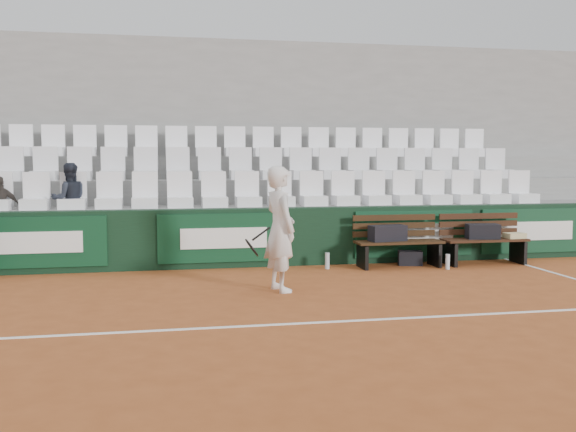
% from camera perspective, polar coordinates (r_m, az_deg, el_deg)
% --- Properties ---
extents(ground, '(80.00, 80.00, 0.00)m').
position_cam_1_polar(ground, '(7.22, -1.15, -9.66)').
color(ground, '#A15024').
rests_on(ground, ground).
extents(court_baseline, '(18.00, 0.06, 0.01)m').
position_cam_1_polar(court_baseline, '(7.22, -1.15, -9.63)').
color(court_baseline, white).
rests_on(court_baseline, ground).
extents(back_barrier, '(18.00, 0.34, 1.00)m').
position_cam_1_polar(back_barrier, '(11.02, -4.41, -1.92)').
color(back_barrier, black).
rests_on(back_barrier, ground).
extents(grandstand_tier_front, '(18.00, 0.95, 1.00)m').
position_cam_1_polar(grandstand_tier_front, '(11.64, -5.11, -1.57)').
color(grandstand_tier_front, gray).
rests_on(grandstand_tier_front, ground).
extents(grandstand_tier_mid, '(18.00, 0.95, 1.45)m').
position_cam_1_polar(grandstand_tier_mid, '(12.56, -5.58, -0.06)').
color(grandstand_tier_mid, gray).
rests_on(grandstand_tier_mid, ground).
extents(grandstand_tier_back, '(18.00, 0.95, 1.90)m').
position_cam_1_polar(grandstand_tier_back, '(13.49, -5.98, 1.24)').
color(grandstand_tier_back, gray).
rests_on(grandstand_tier_back, ground).
extents(grandstand_rear_wall, '(18.00, 0.30, 4.40)m').
position_cam_1_polar(grandstand_rear_wall, '(14.08, -6.26, 6.49)').
color(grandstand_rear_wall, gray).
rests_on(grandstand_rear_wall, ground).
extents(seat_row_front, '(11.90, 0.44, 0.63)m').
position_cam_1_polar(seat_row_front, '(11.40, -5.05, 2.41)').
color(seat_row_front, white).
rests_on(seat_row_front, grandstand_tier_front).
extents(seat_row_mid, '(11.90, 0.44, 0.63)m').
position_cam_1_polar(seat_row_mid, '(12.34, -5.54, 4.69)').
color(seat_row_mid, silver).
rests_on(seat_row_mid, grandstand_tier_mid).
extents(seat_row_back, '(11.90, 0.44, 0.63)m').
position_cam_1_polar(seat_row_back, '(13.29, -5.96, 6.65)').
color(seat_row_back, white).
rests_on(seat_row_back, grandstand_tier_back).
extents(bench_left, '(1.50, 0.56, 0.45)m').
position_cam_1_polar(bench_left, '(11.14, 9.82, -3.34)').
color(bench_left, '#341F0F').
rests_on(bench_left, ground).
extents(bench_right, '(1.50, 0.56, 0.45)m').
position_cam_1_polar(bench_right, '(11.80, 17.06, -3.03)').
color(bench_right, '#371D10').
rests_on(bench_right, ground).
extents(sports_bag_left, '(0.66, 0.36, 0.27)m').
position_cam_1_polar(sports_bag_left, '(11.05, 8.84, -1.52)').
color(sports_bag_left, black).
rests_on(sports_bag_left, bench_left).
extents(sports_bag_right, '(0.59, 0.34, 0.26)m').
position_cam_1_polar(sports_bag_right, '(11.74, 16.92, -1.32)').
color(sports_bag_right, black).
rests_on(sports_bag_right, bench_right).
extents(towel, '(0.36, 0.27, 0.09)m').
position_cam_1_polar(towel, '(12.01, 19.49, -1.65)').
color(towel, '#CEC085').
rests_on(towel, bench_right).
extents(sports_bag_ground, '(0.46, 0.34, 0.25)m').
position_cam_1_polar(sports_bag_ground, '(11.39, 10.80, -3.69)').
color(sports_bag_ground, black).
rests_on(sports_bag_ground, ground).
extents(water_bottle_near, '(0.08, 0.08, 0.27)m').
position_cam_1_polar(water_bottle_near, '(10.82, 3.51, -3.99)').
color(water_bottle_near, silver).
rests_on(water_bottle_near, ground).
extents(water_bottle_far, '(0.07, 0.07, 0.26)m').
position_cam_1_polar(water_bottle_far, '(11.08, 14.01, -3.97)').
color(water_bottle_far, silver).
rests_on(water_bottle_far, ground).
extents(tennis_player, '(0.78, 0.72, 1.75)m').
position_cam_1_polar(tennis_player, '(8.91, -0.72, -1.15)').
color(tennis_player, silver).
rests_on(tennis_player, ground).
extents(spectator_b, '(0.63, 0.38, 1.01)m').
position_cam_1_polar(spectator_b, '(11.68, -24.25, 2.98)').
color(spectator_b, '#2F2A26').
rests_on(spectator_b, grandstand_tier_front).
extents(spectator_c, '(0.70, 0.60, 1.23)m').
position_cam_1_polar(spectator_c, '(11.48, -18.92, 3.67)').
color(spectator_c, '#1F232E').
rests_on(spectator_c, grandstand_tier_front).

